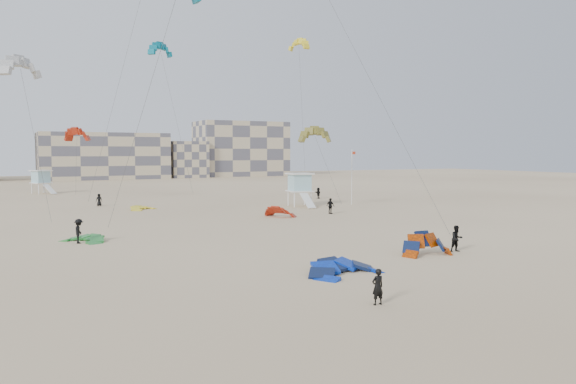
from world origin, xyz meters
name	(u,v)px	position (x,y,z in m)	size (l,w,h in m)	color
ground	(312,290)	(0.00, 0.00, 0.00)	(320.00, 320.00, 0.00)	beige
kite_ground_blue	(346,274)	(3.54, 2.34, 0.00)	(4.83, 4.89, 1.40)	#0137C2
kite_ground_orange	(427,255)	(11.59, 4.76, 0.00)	(3.65, 2.55, 2.56)	#E64300
kite_ground_green	(84,241)	(-8.27, 21.56, 0.00)	(3.53, 3.70, 0.82)	green
kite_ground_red_far	(280,217)	(12.88, 29.87, 0.00)	(3.56, 3.20, 1.92)	#B9300F
kite_ground_yellow	(143,210)	(1.31, 44.09, 0.00)	(3.49, 3.59, 0.88)	yellow
kitesurfer_main	(378,287)	(1.30, -3.78, 0.83)	(0.61, 0.40, 1.67)	black
kitesurfer_b	(457,239)	(14.38, 4.93, 0.92)	(0.90, 0.70, 1.85)	black
kitesurfer_c	(79,231)	(-8.72, 20.75, 0.94)	(1.22, 0.70, 1.88)	black
kitesurfer_d	(330,206)	(19.14, 29.70, 0.90)	(1.05, 0.44, 1.79)	black
kitesurfer_e	(99,200)	(-2.76, 51.25, 0.80)	(0.79, 0.51, 1.61)	black
kitesurfer_f	(318,193)	(28.51, 48.64, 0.83)	(1.54, 0.49, 1.66)	black
kite_fly_grey	(20,69)	(-12.04, 32.23, 14.48)	(5.10, 7.50, 14.93)	silver
kite_fly_olive	(315,136)	(19.28, 33.55, 8.86)	(4.72, 6.03, 9.41)	olive
kite_fly_yellow	(299,46)	(26.60, 51.34, 23.01)	(5.22, 5.33, 23.34)	yellow
kite_fly_teal_b	(160,51)	(6.78, 56.06, 21.39)	(6.13, 5.07, 21.63)	#046E93
kite_fly_red	(77,136)	(-4.40, 58.78, 9.27)	(5.29, 5.29, 9.91)	#B9300F
lifeguard_tower_near	(300,190)	(20.47, 39.54, 2.12)	(3.37, 6.03, 4.28)	white
lifeguard_tower_far	(41,182)	(-8.06, 78.92, 1.96)	(3.76, 5.93, 3.96)	white
flagpole	(352,176)	(27.46, 37.97, 3.86)	(0.60, 0.09, 7.33)	white
condo_mid	(103,156)	(10.00, 130.00, 6.00)	(32.00, 16.00, 12.00)	#C1AF8D
condo_east	(241,149)	(50.00, 132.00, 8.00)	(26.00, 14.00, 16.00)	#C1AF8D
condo_fill_right	(186,159)	(32.00, 128.00, 5.00)	(10.00, 10.00, 10.00)	#C1AF8D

